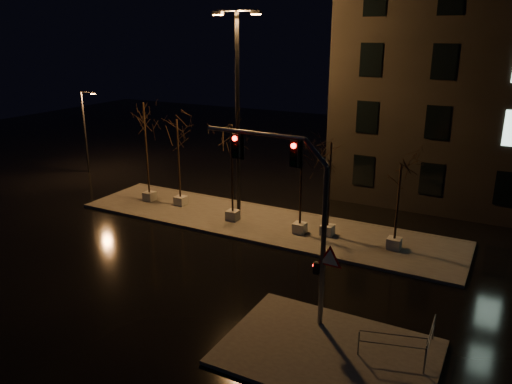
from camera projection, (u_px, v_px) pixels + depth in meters
The scene contains 14 objects.
ground at pixel (201, 266), 23.05m from camera, with size 90.00×90.00×0.00m, color black.
median at pixel (261, 223), 28.07m from camera, with size 22.00×5.00×0.15m, color #46443E.
sidewalk_corner at pixel (328, 352), 16.73m from camera, with size 7.00×5.00×0.15m, color #46443E.
tree_0 at pixel (145, 125), 30.16m from camera, with size 1.80×1.80×6.35m.
tree_1 at pixel (178, 139), 29.53m from camera, with size 1.80×1.80×5.45m.
tree_2 at pixel (232, 147), 27.05m from camera, with size 1.80×1.80×5.59m.
tree_3 at pixel (301, 169), 25.44m from camera, with size 1.80×1.80×4.60m.
tree_4 at pixel (330, 164), 25.05m from camera, with size 1.80×1.80×5.10m.
tree_5 at pixel (400, 184), 23.55m from camera, with size 1.80×1.80×4.40m.
traffic_signal_mast at pixel (296, 202), 17.43m from camera, with size 5.59×0.45×6.84m.
streetlight_main at pixel (238, 101), 27.73m from camera, with size 2.83×0.50×11.32m.
streetlight_far at pixel (86, 128), 37.67m from camera, with size 1.18×0.55×6.17m.
guard_rail_a at pixel (392, 343), 16.08m from camera, with size 2.09×0.61×0.94m.
guard_rail_b at pixel (430, 339), 16.25m from camera, with size 0.11×2.08×0.98m.
Camera 1 is at (12.07, -17.25, 10.31)m, focal length 35.00 mm.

